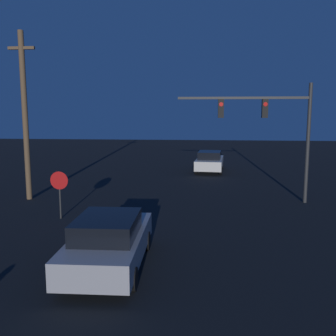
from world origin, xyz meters
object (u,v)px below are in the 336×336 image
object	(u,v)px
car_near	(109,241)
traffic_signal_mast	(272,122)
car_far	(210,161)
stop_sign	(59,186)
utility_pole	(25,115)

from	to	relation	value
car_near	traffic_signal_mast	world-z (taller)	traffic_signal_mast
car_near	traffic_signal_mast	bearing A→B (deg)	53.91
car_near	car_far	size ratio (longest dim) A/B	0.99
car_near	stop_sign	xyz separation A→B (m)	(-3.30, 4.74, 0.62)
traffic_signal_mast	stop_sign	world-z (taller)	traffic_signal_mast
traffic_signal_mast	car_far	bearing A→B (deg)	106.33
car_far	stop_sign	world-z (taller)	stop_sign
stop_sign	utility_pole	bearing A→B (deg)	131.56
car_far	traffic_signal_mast	distance (m)	10.50
car_far	utility_pole	bearing A→B (deg)	-128.26
stop_sign	utility_pole	world-z (taller)	utility_pole
car_near	utility_pole	size ratio (longest dim) A/B	0.56
car_near	utility_pole	bearing A→B (deg)	126.12
car_near	utility_pole	distance (m)	10.84
utility_pole	car_near	bearing A→B (deg)	-52.23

